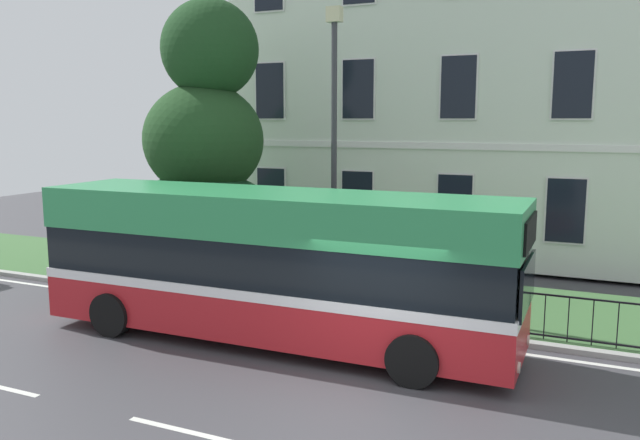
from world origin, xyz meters
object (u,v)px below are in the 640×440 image
at_px(georgian_townhouse, 490,66).
at_px(evergreen_tree, 204,177).
at_px(street_lamp_post, 334,137).
at_px(single_decker_bus, 273,264).

height_order(georgian_townhouse, evergreen_tree, georgian_townhouse).
bearing_deg(street_lamp_post, evergreen_tree, 167.89).
distance_m(georgian_townhouse, street_lamp_post, 10.64).
height_order(evergreen_tree, single_decker_bus, evergreen_tree).
xyz_separation_m(georgian_townhouse, street_lamp_post, (-1.95, -10.19, -2.40)).
relative_size(evergreen_tree, street_lamp_post, 1.14).
xyz_separation_m(georgian_townhouse, evergreen_tree, (-6.45, -9.22, -3.60)).
bearing_deg(georgian_townhouse, evergreen_tree, -124.98).
bearing_deg(single_decker_bus, evergreen_tree, 137.01).
distance_m(evergreen_tree, single_decker_bus, 6.14).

